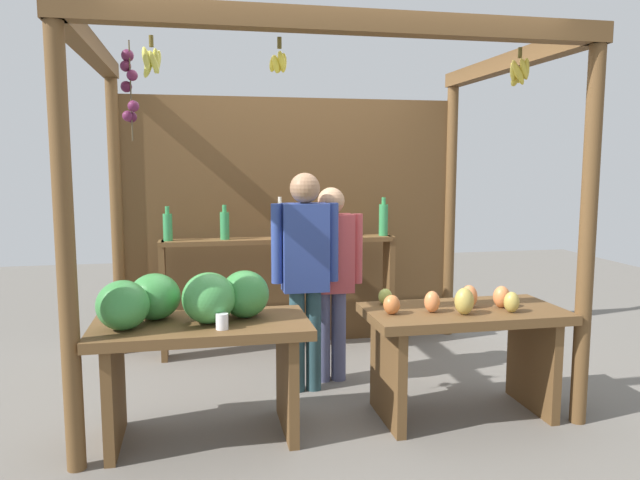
{
  "coord_description": "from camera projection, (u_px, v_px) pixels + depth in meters",
  "views": [
    {
      "loc": [
        -0.83,
        -4.31,
        1.63
      ],
      "look_at": [
        0.0,
        -0.21,
        1.1
      ],
      "focal_mm": 34.05,
      "sensor_mm": 36.0,
      "label": 1
    }
  ],
  "objects": [
    {
      "name": "bottle_shelf_unit",
      "position": [
        281.0,
        263.0,
        5.18
      ],
      "size": [
        2.0,
        0.22,
        1.35
      ],
      "color": "brown",
      "rests_on": "ground"
    },
    {
      "name": "ground_plane",
      "position": [
        315.0,
        382.0,
        4.56
      ],
      "size": [
        12.0,
        12.0,
        0.0
      ],
      "primitive_type": "plane",
      "color": "slate",
      "rests_on": "ground"
    },
    {
      "name": "fruit_counter_right",
      "position": [
        462.0,
        335.0,
        3.9
      ],
      "size": [
        1.26,
        0.64,
        0.87
      ],
      "color": "brown",
      "rests_on": "ground"
    },
    {
      "name": "fruit_counter_left",
      "position": [
        193.0,
        325.0,
        3.56
      ],
      "size": [
        1.26,
        0.66,
        1.0
      ],
      "color": "brown",
      "rests_on": "ground"
    },
    {
      "name": "market_stall",
      "position": [
        302.0,
        189.0,
        4.84
      ],
      "size": [
        3.12,
        2.17,
        2.45
      ],
      "color": "brown",
      "rests_on": "ground"
    },
    {
      "name": "vendor_woman",
      "position": [
        331.0,
        268.0,
        4.49
      ],
      "size": [
        0.48,
        0.2,
        1.46
      ],
      "rotation": [
        0.0,
        0.0,
        -0.09
      ],
      "color": "#54567B",
      "rests_on": "ground"
    },
    {
      "name": "vendor_man",
      "position": [
        305.0,
        263.0,
        4.28
      ],
      "size": [
        0.48,
        0.21,
        1.57
      ],
      "rotation": [
        0.0,
        0.0,
        0.03
      ],
      "color": "#2C4D55",
      "rests_on": "ground"
    }
  ]
}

